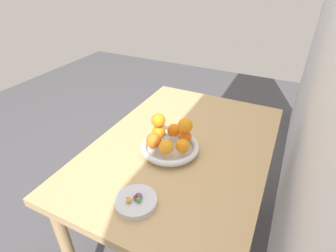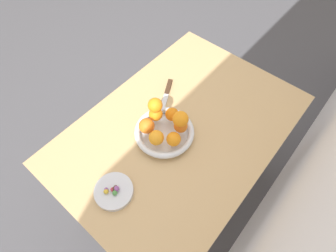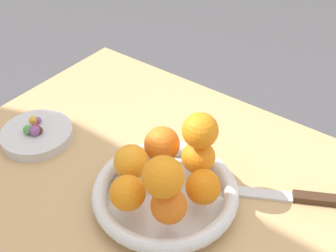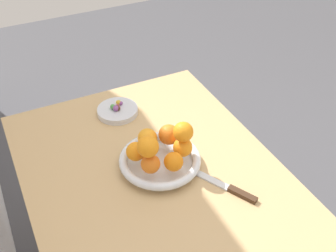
% 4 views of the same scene
% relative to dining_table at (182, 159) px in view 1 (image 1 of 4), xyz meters
% --- Properties ---
extents(ground_plane, '(6.00, 6.00, 0.00)m').
position_rel_dining_table_xyz_m(ground_plane, '(0.00, 0.00, -0.65)').
color(ground_plane, '#4C4C51').
extents(dining_table, '(1.10, 0.76, 0.74)m').
position_rel_dining_table_xyz_m(dining_table, '(0.00, 0.00, 0.00)').
color(dining_table, tan).
rests_on(dining_table, ground_plane).
extents(fruit_bowl, '(0.25, 0.25, 0.04)m').
position_rel_dining_table_xyz_m(fruit_bowl, '(0.08, -0.03, 0.11)').
color(fruit_bowl, silver).
rests_on(fruit_bowl, dining_table).
extents(candy_dish, '(0.15, 0.15, 0.02)m').
position_rel_dining_table_xyz_m(candy_dish, '(0.39, -0.01, 0.10)').
color(candy_dish, silver).
rests_on(candy_dish, dining_table).
extents(orange_0, '(0.07, 0.07, 0.07)m').
position_rel_dining_table_xyz_m(orange_0, '(0.12, -0.08, 0.16)').
color(orange_0, orange).
rests_on(orange_0, fruit_bowl).
extents(orange_1, '(0.06, 0.06, 0.06)m').
position_rel_dining_table_xyz_m(orange_1, '(0.14, -0.02, 0.16)').
color(orange_1, orange).
rests_on(orange_1, fruit_bowl).
extents(orange_2, '(0.06, 0.06, 0.06)m').
position_rel_dining_table_xyz_m(orange_2, '(0.10, 0.04, 0.16)').
color(orange_2, orange).
rests_on(orange_2, fruit_bowl).
extents(orange_3, '(0.06, 0.06, 0.06)m').
position_rel_dining_table_xyz_m(orange_3, '(0.03, 0.02, 0.16)').
color(orange_3, orange).
rests_on(orange_3, fruit_bowl).
extents(orange_4, '(0.06, 0.06, 0.06)m').
position_rel_dining_table_xyz_m(orange_4, '(0.01, -0.04, 0.16)').
color(orange_4, orange).
rests_on(orange_4, fruit_bowl).
extents(orange_5, '(0.06, 0.06, 0.06)m').
position_rel_dining_table_xyz_m(orange_5, '(0.05, -0.10, 0.16)').
color(orange_5, orange).
rests_on(orange_5, fruit_bowl).
extents(orange_6, '(0.06, 0.06, 0.06)m').
position_rel_dining_table_xyz_m(orange_6, '(0.04, 0.02, 0.22)').
color(orange_6, orange).
rests_on(orange_6, orange_3).
extents(orange_7, '(0.06, 0.06, 0.06)m').
position_rel_dining_table_xyz_m(orange_7, '(0.05, -0.10, 0.22)').
color(orange_7, orange).
rests_on(orange_7, orange_5).
extents(candy_ball_0, '(0.01, 0.01, 0.01)m').
position_rel_dining_table_xyz_m(candy_ball_0, '(0.41, -0.03, 0.12)').
color(candy_ball_0, '#8C4C99').
rests_on(candy_ball_0, candy_dish).
extents(candy_ball_1, '(0.02, 0.02, 0.02)m').
position_rel_dining_table_xyz_m(candy_ball_1, '(0.41, -0.02, 0.12)').
color(candy_ball_1, gold).
rests_on(candy_ball_1, candy_dish).
extents(candy_ball_2, '(0.02, 0.02, 0.02)m').
position_rel_dining_table_xyz_m(candy_ball_2, '(0.41, -0.02, 0.12)').
color(candy_ball_2, gold).
rests_on(candy_ball_2, candy_dish).
extents(candy_ball_3, '(0.02, 0.02, 0.02)m').
position_rel_dining_table_xyz_m(candy_ball_3, '(0.38, -0.01, 0.12)').
color(candy_ball_3, '#472819').
rests_on(candy_ball_3, candy_dish).
extents(candy_ball_4, '(0.02, 0.02, 0.02)m').
position_rel_dining_table_xyz_m(candy_ball_4, '(0.39, -0.01, 0.12)').
color(candy_ball_4, '#C6384C').
rests_on(candy_ball_4, candy_dish).
extents(candy_ball_5, '(0.02, 0.02, 0.02)m').
position_rel_dining_table_xyz_m(candy_ball_5, '(0.40, 0.01, 0.12)').
color(candy_ball_5, '#4C9947').
rests_on(candy_ball_5, candy_dish).
extents(candy_ball_6, '(0.02, 0.02, 0.02)m').
position_rel_dining_table_xyz_m(candy_ball_6, '(0.38, 0.00, 0.12)').
color(candy_ball_6, '#8C4C99').
rests_on(candy_ball_6, candy_dish).
extents(candy_ball_7, '(0.02, 0.02, 0.02)m').
position_rel_dining_table_xyz_m(candy_ball_7, '(0.39, -0.01, 0.12)').
color(candy_ball_7, '#472819').
rests_on(candy_ball_7, candy_dish).
extents(knife, '(0.24, 0.14, 0.01)m').
position_rel_dining_table_xyz_m(knife, '(-0.09, -0.16, 0.09)').
color(knife, '#3F2819').
rests_on(knife, dining_table).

